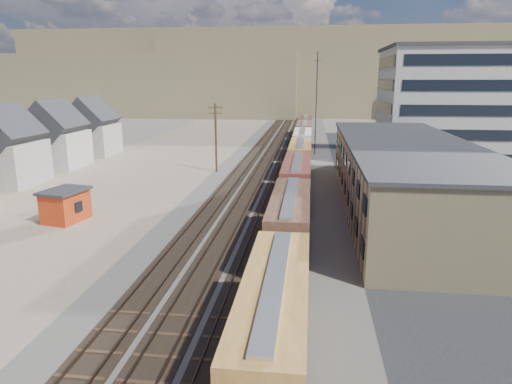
# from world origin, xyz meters

# --- Properties ---
(ground) EXTENTS (300.00, 300.00, 0.00)m
(ground) POSITION_xyz_m (0.00, 0.00, 0.00)
(ground) COLOR #6B6356
(ground) RESTS_ON ground
(ballast_bed) EXTENTS (18.00, 200.00, 0.06)m
(ballast_bed) POSITION_xyz_m (0.00, 50.00, 0.03)
(ballast_bed) COLOR #4C4742
(ballast_bed) RESTS_ON ground
(dirt_yard) EXTENTS (24.00, 180.00, 0.03)m
(dirt_yard) POSITION_xyz_m (-20.00, 40.00, 0.01)
(dirt_yard) COLOR #7E6B57
(dirt_yard) RESTS_ON ground
(asphalt_lot) EXTENTS (26.00, 120.00, 0.04)m
(asphalt_lot) POSITION_xyz_m (22.00, 35.00, 0.02)
(asphalt_lot) COLOR #232326
(asphalt_lot) RESTS_ON ground
(rail_tracks) EXTENTS (11.40, 200.00, 0.24)m
(rail_tracks) POSITION_xyz_m (-0.55, 50.00, 0.11)
(rail_tracks) COLOR black
(rail_tracks) RESTS_ON ground
(freight_train) EXTENTS (3.00, 119.74, 4.46)m
(freight_train) POSITION_xyz_m (3.80, 33.87, 2.79)
(freight_train) COLOR black
(freight_train) RESTS_ON ground
(warehouse) EXTENTS (12.40, 40.40, 7.25)m
(warehouse) POSITION_xyz_m (14.98, 25.00, 3.65)
(warehouse) COLOR tan
(warehouse) RESTS_ON ground
(office_tower) EXTENTS (22.60, 18.60, 18.45)m
(office_tower) POSITION_xyz_m (27.95, 54.95, 9.26)
(office_tower) COLOR #9E998E
(office_tower) RESTS_ON ground
(utility_pole_north) EXTENTS (2.20, 0.32, 10.00)m
(utility_pole_north) POSITION_xyz_m (-8.50, 42.00, 5.30)
(utility_pole_north) COLOR #382619
(utility_pole_north) RESTS_ON ground
(radio_mast) EXTENTS (1.20, 0.16, 18.00)m
(radio_mast) POSITION_xyz_m (6.00, 60.00, 9.12)
(radio_mast) COLOR black
(radio_mast) RESTS_ON ground
(hills_north) EXTENTS (265.00, 80.00, 32.00)m
(hills_north) POSITION_xyz_m (0.17, 167.92, 14.10)
(hills_north) COLOR brown
(hills_north) RESTS_ON ground
(maintenance_shed) EXTENTS (4.08, 4.86, 3.16)m
(maintenance_shed) POSITION_xyz_m (-18.04, 16.67, 1.62)
(maintenance_shed) COLOR #BF3512
(maintenance_shed) RESTS_ON ground
(parked_car_blue) EXTENTS (5.65, 4.93, 1.45)m
(parked_car_blue) POSITION_xyz_m (23.69, 52.01, 0.72)
(parked_car_blue) COLOR navy
(parked_car_blue) RESTS_ON ground
(parked_car_far) EXTENTS (2.83, 4.40, 1.39)m
(parked_car_far) POSITION_xyz_m (26.65, 57.80, 0.70)
(parked_car_far) COLOR white
(parked_car_far) RESTS_ON ground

